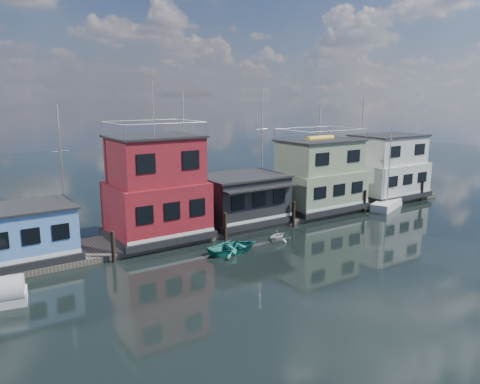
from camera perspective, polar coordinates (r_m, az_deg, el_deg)
ground at (r=32.84m, az=12.93°, el=-8.57°), size 160.00×160.00×0.00m
dock at (r=41.47m, az=0.83°, el=-3.68°), size 48.00×5.00×0.40m
houseboat_blue at (r=34.45m, az=-24.73°, el=-4.55°), size 6.40×4.90×3.66m
houseboat_red at (r=36.54m, az=-10.19°, el=0.31°), size 7.40×5.90×11.86m
houseboat_dark at (r=40.65m, az=0.28°, el=-0.77°), size 7.40×6.10×4.06m
houseboat_green at (r=45.99m, az=9.61°, el=1.97°), size 8.40×5.90×7.03m
houseboat_white at (r=53.28m, az=17.49°, el=2.91°), size 8.40×5.90×6.66m
pilings at (r=38.85m, az=2.78°, el=-3.38°), size 42.28×0.28×2.20m
background_masts at (r=47.95m, az=1.47°, el=4.95°), size 36.40×0.16×12.00m
day_sailer at (r=49.38m, az=17.45°, el=-1.40°), size 5.35×3.45×8.01m
dinghy_white at (r=36.71m, az=4.53°, el=-5.30°), size 2.25×2.09×0.98m
dinghy_teal at (r=34.20m, az=-0.80°, el=-6.72°), size 3.93×2.85×0.80m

